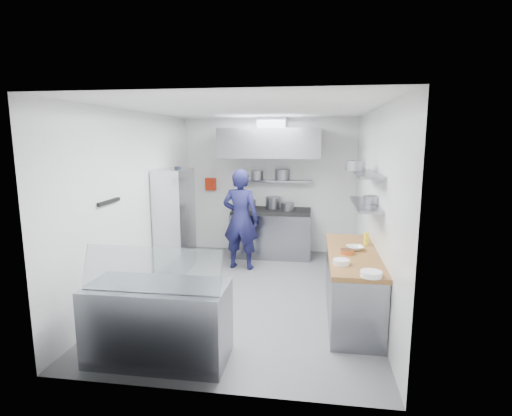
% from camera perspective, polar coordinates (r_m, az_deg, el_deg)
% --- Properties ---
extents(floor, '(5.00, 5.00, 0.00)m').
position_cam_1_polar(floor, '(6.38, -0.80, -12.07)').
color(floor, '#4D4D4F').
rests_on(floor, ground).
extents(ceiling, '(5.00, 5.00, 0.00)m').
position_cam_1_polar(ceiling, '(5.93, -0.87, 13.90)').
color(ceiling, silver).
rests_on(ceiling, wall_back).
extents(wall_back, '(3.60, 2.80, 0.02)m').
position_cam_1_polar(wall_back, '(8.45, 1.87, 3.20)').
color(wall_back, white).
rests_on(wall_back, floor).
extents(wall_front, '(3.60, 2.80, 0.02)m').
position_cam_1_polar(wall_front, '(3.61, -7.21, -6.07)').
color(wall_front, white).
rests_on(wall_front, floor).
extents(wall_left, '(2.80, 5.00, 0.02)m').
position_cam_1_polar(wall_left, '(6.53, -16.63, 0.79)').
color(wall_left, white).
rests_on(wall_left, floor).
extents(wall_right, '(2.80, 5.00, 0.02)m').
position_cam_1_polar(wall_right, '(5.98, 16.45, 0.00)').
color(wall_right, white).
rests_on(wall_right, floor).
extents(gas_range, '(1.60, 0.80, 0.90)m').
position_cam_1_polar(gas_range, '(8.21, 2.21, -3.73)').
color(gas_range, gray).
rests_on(gas_range, floor).
extents(cooktop, '(1.57, 0.78, 0.06)m').
position_cam_1_polar(cooktop, '(8.11, 2.24, -0.44)').
color(cooktop, black).
rests_on(cooktop, gas_range).
extents(stock_pot_left, '(0.27, 0.27, 0.20)m').
position_cam_1_polar(stock_pot_left, '(8.12, -1.02, 0.51)').
color(stock_pot_left, slate).
rests_on(stock_pot_left, cooktop).
extents(stock_pot_mid, '(0.31, 0.31, 0.24)m').
position_cam_1_polar(stock_pot_mid, '(8.26, 2.48, 0.80)').
color(stock_pot_mid, slate).
rests_on(stock_pot_mid, cooktop).
extents(stock_pot_right, '(0.28, 0.28, 0.16)m').
position_cam_1_polar(stock_pot_right, '(8.04, 4.51, 0.23)').
color(stock_pot_right, slate).
rests_on(stock_pot_right, cooktop).
extents(over_range_shelf, '(1.60, 0.30, 0.04)m').
position_cam_1_polar(over_range_shelf, '(8.27, 2.44, 3.89)').
color(over_range_shelf, gray).
rests_on(over_range_shelf, wall_back).
extents(shelf_pot_a, '(0.26, 0.26, 0.18)m').
position_cam_1_polar(shelf_pot_a, '(8.41, 0.16, 4.75)').
color(shelf_pot_a, slate).
rests_on(shelf_pot_a, over_range_shelf).
extents(shelf_pot_b, '(0.29, 0.29, 0.22)m').
position_cam_1_polar(shelf_pot_b, '(8.29, 3.77, 4.79)').
color(shelf_pot_b, slate).
rests_on(shelf_pot_b, over_range_shelf).
extents(extractor_hood, '(1.90, 1.15, 0.55)m').
position_cam_1_polar(extractor_hood, '(7.81, 2.17, 9.27)').
color(extractor_hood, gray).
rests_on(extractor_hood, wall_back).
extents(hood_duct, '(0.55, 0.55, 0.24)m').
position_cam_1_polar(hood_duct, '(8.04, 2.36, 12.00)').
color(hood_duct, slate).
rests_on(hood_duct, extractor_hood).
extents(red_firebox, '(0.22, 0.10, 0.26)m').
position_cam_1_polar(red_firebox, '(8.62, -6.47, 3.41)').
color(red_firebox, '#A7210D').
rests_on(red_firebox, wall_back).
extents(chef, '(0.73, 0.52, 1.85)m').
position_cam_1_polar(chef, '(7.31, -2.21, -1.62)').
color(chef, '#13143A').
rests_on(chef, floor).
extents(wire_rack, '(0.50, 0.90, 1.85)m').
position_cam_1_polar(wire_rack, '(7.35, -11.50, -1.75)').
color(wire_rack, silver).
rests_on(wire_rack, floor).
extents(rack_bin_a, '(0.16, 0.20, 0.18)m').
position_cam_1_polar(rack_bin_a, '(7.37, -11.49, -2.72)').
color(rack_bin_a, white).
rests_on(rack_bin_a, wire_rack).
extents(rack_bin_b, '(0.15, 0.19, 0.17)m').
position_cam_1_polar(rack_bin_b, '(7.79, -10.26, 1.74)').
color(rack_bin_b, yellow).
rests_on(rack_bin_b, wire_rack).
extents(rack_jar, '(0.12, 0.12, 0.18)m').
position_cam_1_polar(rack_jar, '(7.31, -11.10, 5.12)').
color(rack_jar, black).
rests_on(rack_jar, wire_rack).
extents(knife_strip, '(0.04, 0.55, 0.05)m').
position_cam_1_polar(knife_strip, '(5.70, -20.27, 0.84)').
color(knife_strip, black).
rests_on(knife_strip, wall_left).
extents(prep_counter_base, '(0.62, 2.00, 0.84)m').
position_cam_1_polar(prep_counter_base, '(5.62, 13.51, -10.86)').
color(prep_counter_base, gray).
rests_on(prep_counter_base, floor).
extents(prep_counter_top, '(0.65, 2.04, 0.06)m').
position_cam_1_polar(prep_counter_top, '(5.48, 13.71, -6.46)').
color(prep_counter_top, brown).
rests_on(prep_counter_top, prep_counter_base).
extents(plate_stack_a, '(0.24, 0.24, 0.06)m').
position_cam_1_polar(plate_stack_a, '(4.58, 16.12, -9.04)').
color(plate_stack_a, white).
rests_on(plate_stack_a, prep_counter_top).
extents(plate_stack_b, '(0.20, 0.20, 0.06)m').
position_cam_1_polar(plate_stack_b, '(4.92, 12.09, -7.54)').
color(plate_stack_b, white).
rests_on(plate_stack_b, prep_counter_top).
extents(copper_pan, '(0.17, 0.17, 0.06)m').
position_cam_1_polar(copper_pan, '(5.37, 12.87, -6.09)').
color(copper_pan, '#D4753B').
rests_on(copper_pan, prep_counter_top).
extents(squeeze_bottle, '(0.07, 0.07, 0.18)m').
position_cam_1_polar(squeeze_bottle, '(5.86, 15.48, -4.25)').
color(squeeze_bottle, yellow).
rests_on(squeeze_bottle, prep_counter_top).
extents(mixing_bowl, '(0.27, 0.27, 0.06)m').
position_cam_1_polar(mixing_bowl, '(5.58, 13.95, -5.56)').
color(mixing_bowl, white).
rests_on(mixing_bowl, prep_counter_top).
extents(wall_shelf_lower, '(0.30, 1.30, 0.04)m').
position_cam_1_polar(wall_shelf_lower, '(5.65, 15.31, 0.52)').
color(wall_shelf_lower, gray).
rests_on(wall_shelf_lower, wall_right).
extents(wall_shelf_upper, '(0.30, 1.30, 0.04)m').
position_cam_1_polar(wall_shelf_upper, '(5.60, 15.50, 4.77)').
color(wall_shelf_upper, gray).
rests_on(wall_shelf_upper, wall_right).
extents(shelf_pot_c, '(0.24, 0.24, 0.10)m').
position_cam_1_polar(shelf_pot_c, '(5.63, 16.32, 1.16)').
color(shelf_pot_c, slate).
rests_on(shelf_pot_c, wall_shelf_lower).
extents(shelf_pot_d, '(0.28, 0.28, 0.14)m').
position_cam_1_polar(shelf_pot_d, '(5.81, 14.00, 5.89)').
color(shelf_pot_d, slate).
rests_on(shelf_pot_d, wall_shelf_upper).
extents(display_case, '(1.50, 0.70, 0.85)m').
position_cam_1_polar(display_case, '(4.61, -13.75, -15.60)').
color(display_case, gray).
rests_on(display_case, floor).
extents(display_glass, '(1.47, 0.19, 0.42)m').
position_cam_1_polar(display_glass, '(4.27, -14.72, -8.41)').
color(display_glass, silver).
rests_on(display_glass, display_case).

